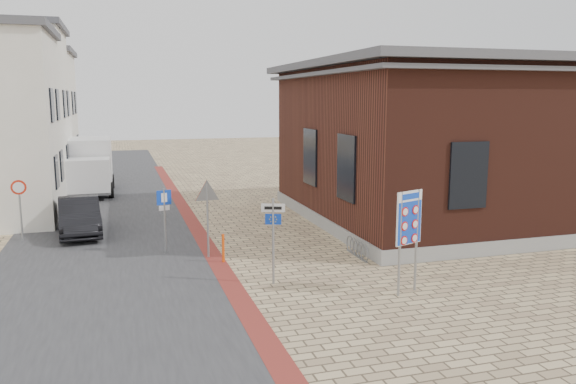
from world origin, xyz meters
TOP-DOWN VIEW (x-y plane):
  - ground at (0.00, 0.00)m, footprint 120.00×120.00m
  - road_strip at (-5.50, 15.00)m, footprint 7.00×60.00m
  - curb_strip at (-2.00, 10.00)m, footprint 0.60×40.00m
  - brick_building at (8.99, 7.00)m, footprint 13.00×13.00m
  - townhouse_far at (-10.99, 24.00)m, footprint 7.40×6.40m
  - bike_rack at (2.65, 2.20)m, footprint 0.08×1.80m
  - sedan at (-6.50, 8.35)m, footprint 1.87×4.43m
  - box_truck at (-6.50, 18.33)m, footprint 2.52×5.81m
  - border_sign at (2.50, -1.50)m, footprint 0.92×0.40m
  - essen_sign at (-0.80, 0.30)m, footprint 0.65×0.27m
  - parking_sign at (-3.50, 4.50)m, footprint 0.49×0.16m
  - yield_sign at (-2.18, 3.50)m, footprint 0.92×0.15m
  - speed_sign at (-8.50, 7.76)m, footprint 0.55×0.07m
  - bollard at (-1.80, 2.80)m, footprint 0.11×0.11m

SIDE VIEW (x-z plane):
  - ground at x=0.00m, z-range 0.00..0.00m
  - road_strip at x=-5.50m, z-range 0.00..0.02m
  - curb_strip at x=-2.00m, z-range 0.00..0.03m
  - bike_rack at x=2.65m, z-range -0.04..0.56m
  - bollard at x=-1.80m, z-range 0.00..0.95m
  - sedan at x=-6.50m, z-range 0.00..1.42m
  - parking_sign at x=-3.50m, z-range 0.39..2.67m
  - speed_sign at x=-8.50m, z-range 0.39..2.70m
  - box_truck at x=-6.50m, z-range 0.05..3.09m
  - essen_sign at x=-0.80m, z-range 0.41..2.91m
  - yield_sign at x=-2.18m, z-range 0.69..3.29m
  - border_sign at x=2.50m, z-range 0.62..3.47m
  - brick_building at x=8.99m, z-range 0.09..6.89m
  - townhouse_far at x=-10.99m, z-range 0.02..8.32m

